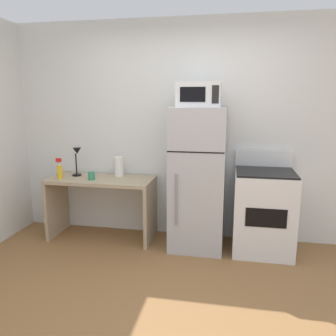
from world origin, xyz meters
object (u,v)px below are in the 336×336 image
refrigerator (198,179)px  coffee_mug (92,176)px  desk (102,196)px  spray_bottle (60,171)px  paper_towel_roll (119,167)px  desk_lamp (77,157)px  oven_range (263,211)px  microwave (199,95)px

refrigerator → coffee_mug: bearing=-176.7°
coffee_mug → desk: bearing=52.0°
spray_bottle → refrigerator: 1.64m
spray_bottle → paper_towel_roll: bearing=20.9°
desk_lamp → paper_towel_roll: 0.53m
paper_towel_roll → refrigerator: (0.99, -0.17, -0.07)m
paper_towel_roll → refrigerator: refrigerator is taller
paper_towel_roll → oven_range: size_ratio=0.22×
paper_towel_roll → oven_range: oven_range is taller
desk_lamp → oven_range: (2.22, -0.08, -0.52)m
desk_lamp → spray_bottle: desk_lamp is taller
coffee_mug → refrigerator: bearing=3.3°
desk → refrigerator: (1.17, -0.03, 0.27)m
paper_towel_roll → coffee_mug: paper_towel_roll is taller
desk → oven_range: bearing=-0.8°
refrigerator → microwave: (0.00, -0.02, 0.93)m
paper_towel_roll → coffee_mug: size_ratio=2.53×
paper_towel_roll → oven_range: bearing=-5.5°
coffee_mug → paper_towel_roll: bearing=42.9°
paper_towel_roll → coffee_mug: 0.36m
spray_bottle → oven_range: 2.40m
spray_bottle → microwave: size_ratio=0.54×
coffee_mug → refrigerator: (1.24, 0.07, 0.00)m
desk → desk_lamp: size_ratio=3.55×
spray_bottle → oven_range: oven_range is taller
coffee_mug → spray_bottle: (-0.40, -0.01, 0.05)m
microwave → refrigerator: bearing=90.3°
oven_range → coffee_mug: bearing=-177.9°
coffee_mug → microwave: (1.24, 0.05, 0.93)m
spray_bottle → desk_lamp: bearing=48.4°
spray_bottle → desk: bearing=13.0°
desk_lamp → paper_towel_roll: desk_lamp is taller
desk → refrigerator: refrigerator is taller
spray_bottle → microwave: 1.86m
paper_towel_roll → spray_bottle: 0.70m
coffee_mug → refrigerator: size_ratio=0.06×
desk_lamp → spray_bottle: 0.26m
desk → refrigerator: size_ratio=0.78×
desk → paper_towel_roll: paper_towel_roll is taller
refrigerator → microwave: microwave is taller
coffee_mug → spray_bottle: bearing=-178.5°
paper_towel_roll → spray_bottle: size_ratio=0.96×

